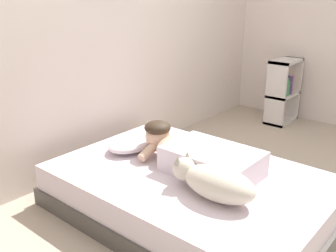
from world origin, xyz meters
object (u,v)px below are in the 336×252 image
at_px(bookshelf, 283,90).
at_px(cell_phone, 214,194).
at_px(bed, 190,193).
at_px(coffee_cup, 157,143).
at_px(pillow, 136,141).
at_px(person_lying, 196,154).
at_px(dog, 214,182).

bearing_deg(bookshelf, cell_phone, -164.54).
relative_size(bed, coffee_cup, 15.32).
xyz_separation_m(pillow, coffee_cup, (0.11, -0.13, -0.02)).
height_order(pillow, person_lying, person_lying).
xyz_separation_m(pillow, person_lying, (0.01, -0.58, 0.05)).
relative_size(bed, cell_phone, 13.68).
height_order(person_lying, bookshelf, bookshelf).
xyz_separation_m(person_lying, dog, (-0.26, -0.33, -0.00)).
bearing_deg(person_lying, bed, -168.37).
xyz_separation_m(pillow, bookshelf, (2.24, -0.22, 0.02)).
relative_size(pillow, dog, 0.90).
distance_m(bed, person_lying, 0.28).
bearing_deg(bed, person_lying, 11.63).
relative_size(bed, person_lying, 2.08).
relative_size(pillow, cell_phone, 3.71).
relative_size(pillow, coffee_cup, 4.16).
distance_m(pillow, cell_phone, 0.92).
bearing_deg(person_lying, cell_phone, -126.69).
xyz_separation_m(bed, person_lying, (0.09, 0.02, 0.27)).
height_order(bed, dog, dog).
height_order(bed, coffee_cup, coffee_cup).
xyz_separation_m(person_lying, cell_phone, (-0.23, -0.31, -0.10)).
height_order(bed, cell_phone, cell_phone).
xyz_separation_m(coffee_cup, cell_phone, (-0.33, -0.77, -0.03)).
xyz_separation_m(bed, bookshelf, (2.31, 0.38, 0.23)).
bearing_deg(cell_phone, person_lying, 53.31).
bearing_deg(coffee_cup, cell_phone, -113.18).
xyz_separation_m(coffee_cup, bookshelf, (2.13, -0.09, 0.03)).
bearing_deg(cell_phone, pillow, 76.19).
distance_m(pillow, bookshelf, 2.25).
distance_m(pillow, dog, 0.94).
relative_size(bed, dog, 3.33).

